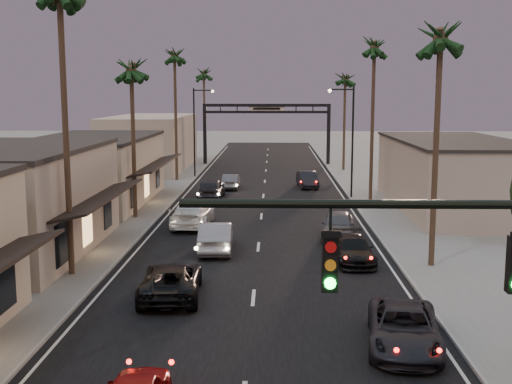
# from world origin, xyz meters

# --- Properties ---
(ground) EXTENTS (200.00, 200.00, 0.00)m
(ground) POSITION_xyz_m (0.00, 40.00, 0.00)
(ground) COLOR slate
(ground) RESTS_ON ground
(road) EXTENTS (14.00, 120.00, 0.02)m
(road) POSITION_xyz_m (0.00, 45.00, 0.00)
(road) COLOR black
(road) RESTS_ON ground
(sidewalk_left) EXTENTS (5.00, 92.00, 0.12)m
(sidewalk_left) POSITION_xyz_m (-9.50, 52.00, 0.06)
(sidewalk_left) COLOR slate
(sidewalk_left) RESTS_ON ground
(sidewalk_right) EXTENTS (5.00, 92.00, 0.12)m
(sidewalk_right) POSITION_xyz_m (9.50, 52.00, 0.06)
(sidewalk_right) COLOR slate
(sidewalk_right) RESTS_ON ground
(storefront_mid) EXTENTS (8.00, 14.00, 5.50)m
(storefront_mid) POSITION_xyz_m (-13.00, 26.00, 2.75)
(storefront_mid) COLOR #A39382
(storefront_mid) RESTS_ON ground
(storefront_far) EXTENTS (8.00, 16.00, 5.00)m
(storefront_far) POSITION_xyz_m (-13.00, 42.00, 2.50)
(storefront_far) COLOR #C1AF93
(storefront_far) RESTS_ON ground
(storefront_dist) EXTENTS (8.00, 20.00, 6.00)m
(storefront_dist) POSITION_xyz_m (-13.00, 65.00, 3.00)
(storefront_dist) COLOR #A39382
(storefront_dist) RESTS_ON ground
(building_right) EXTENTS (8.00, 18.00, 5.00)m
(building_right) POSITION_xyz_m (14.00, 40.00, 2.50)
(building_right) COLOR #A39382
(building_right) RESTS_ON ground
(arch) EXTENTS (15.20, 0.40, 7.27)m
(arch) POSITION_xyz_m (0.00, 70.00, 5.53)
(arch) COLOR black
(arch) RESTS_ON ground
(streetlight_right) EXTENTS (2.13, 0.30, 9.00)m
(streetlight_right) POSITION_xyz_m (6.92, 45.00, 5.33)
(streetlight_right) COLOR black
(streetlight_right) RESTS_ON ground
(streetlight_left) EXTENTS (2.13, 0.30, 9.00)m
(streetlight_left) POSITION_xyz_m (-6.92, 58.00, 5.33)
(streetlight_left) COLOR black
(streetlight_left) RESTS_ON ground
(palm_lc) EXTENTS (3.20, 3.20, 12.20)m
(palm_lc) POSITION_xyz_m (-8.60, 36.00, 10.47)
(palm_lc) COLOR #38281C
(palm_lc) RESTS_ON ground
(palm_ld) EXTENTS (3.20, 3.20, 14.20)m
(palm_ld) POSITION_xyz_m (-8.60, 55.00, 12.42)
(palm_ld) COLOR #38281C
(palm_ld) RESTS_ON ground
(palm_ra) EXTENTS (3.20, 3.20, 13.20)m
(palm_ra) POSITION_xyz_m (8.60, 24.00, 11.44)
(palm_ra) COLOR #38281C
(palm_ra) RESTS_ON ground
(palm_rb) EXTENTS (3.20, 3.20, 14.20)m
(palm_rb) POSITION_xyz_m (8.60, 44.00, 12.42)
(palm_rb) COLOR #38281C
(palm_rb) RESTS_ON ground
(palm_rc) EXTENTS (3.20, 3.20, 12.20)m
(palm_rc) POSITION_xyz_m (8.60, 64.00, 10.47)
(palm_rc) COLOR #38281C
(palm_rc) RESTS_ON ground
(palm_far) EXTENTS (3.20, 3.20, 13.20)m
(palm_far) POSITION_xyz_m (-8.30, 78.00, 11.44)
(palm_far) COLOR #38281C
(palm_far) RESTS_ON ground
(oncoming_pickup) EXTENTS (2.76, 5.39, 1.46)m
(oncoming_pickup) POSITION_xyz_m (-3.45, 19.03, 0.73)
(oncoming_pickup) COLOR black
(oncoming_pickup) RESTS_ON ground
(oncoming_silver) EXTENTS (1.94, 4.98, 1.62)m
(oncoming_silver) POSITION_xyz_m (-2.28, 27.01, 0.81)
(oncoming_silver) COLOR gray
(oncoming_silver) RESTS_ON ground
(oncoming_white) EXTENTS (2.53, 5.83, 1.67)m
(oncoming_white) POSITION_xyz_m (-4.36, 33.56, 0.83)
(oncoming_white) COLOR silver
(oncoming_white) RESTS_ON ground
(oncoming_dgrey) EXTENTS (2.09, 4.94, 1.67)m
(oncoming_dgrey) POSITION_xyz_m (-4.22, 44.57, 0.83)
(oncoming_dgrey) COLOR black
(oncoming_dgrey) RESTS_ON ground
(oncoming_grey_far) EXTENTS (1.45, 4.02, 1.32)m
(oncoming_grey_far) POSITION_xyz_m (-2.98, 50.07, 0.66)
(oncoming_grey_far) COLOR #535358
(oncoming_grey_far) RESTS_ON ground
(curbside_near) EXTENTS (3.00, 5.33, 1.41)m
(curbside_near) POSITION_xyz_m (5.21, 13.79, 0.70)
(curbside_near) COLOR black
(curbside_near) RESTS_ON ground
(curbside_black) EXTENTS (2.00, 4.63, 1.33)m
(curbside_black) POSITION_xyz_m (4.87, 24.86, 0.66)
(curbside_black) COLOR black
(curbside_black) RESTS_ON ground
(curbside_grey) EXTENTS (2.49, 4.85, 1.58)m
(curbside_grey) POSITION_xyz_m (4.66, 30.36, 0.79)
(curbside_grey) COLOR #4B4A4F
(curbside_grey) RESTS_ON ground
(curbside_far) EXTENTS (1.99, 4.58, 1.47)m
(curbside_far) POSITION_xyz_m (3.92, 51.04, 0.73)
(curbside_far) COLOR black
(curbside_far) RESTS_ON ground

